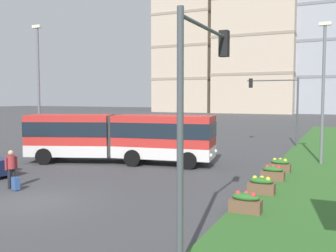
% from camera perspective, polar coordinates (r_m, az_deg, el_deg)
% --- Properties ---
extents(ground_plane, '(260.00, 260.00, 0.00)m').
position_cam_1_polar(ground_plane, '(16.14, -19.78, -10.68)').
color(ground_plane, '#424244').
extents(articulated_bus, '(12.01, 5.40, 3.00)m').
position_cam_1_polar(articulated_bus, '(24.07, -7.20, -1.58)').
color(articulated_bus, red).
rests_on(articulated_bus, ground).
extents(car_maroon_sedan, '(4.57, 2.40, 1.58)m').
position_cam_1_polar(car_maroon_sedan, '(38.65, -1.63, -0.68)').
color(car_maroon_sedan, maroon).
rests_on(car_maroon_sedan, ground).
extents(pedestrian_crossing, '(0.36, 0.56, 1.74)m').
position_cam_1_polar(pedestrian_crossing, '(18.64, -22.35, -5.60)').
color(pedestrian_crossing, black).
rests_on(pedestrian_crossing, ground).
extents(rolling_suitcase, '(0.41, 0.33, 0.97)m').
position_cam_1_polar(rolling_suitcase, '(18.31, -21.77, -7.96)').
color(rolling_suitcase, '#335693').
rests_on(rolling_suitcase, ground).
extents(flower_planter_0, '(1.10, 0.56, 0.74)m').
position_cam_1_polar(flower_planter_0, '(13.93, 11.50, -11.09)').
color(flower_planter_0, brown).
rests_on(flower_planter_0, grass_median).
extents(flower_planter_1, '(1.10, 0.56, 0.74)m').
position_cam_1_polar(flower_planter_1, '(16.65, 13.76, -8.58)').
color(flower_planter_1, brown).
rests_on(flower_planter_1, grass_median).
extents(flower_planter_2, '(1.10, 0.56, 0.74)m').
position_cam_1_polar(flower_planter_2, '(19.41, 15.36, -6.78)').
color(flower_planter_2, brown).
rests_on(flower_planter_2, grass_median).
extents(flower_planter_3, '(1.10, 0.56, 0.74)m').
position_cam_1_polar(flower_planter_3, '(21.66, 16.36, -5.65)').
color(flower_planter_3, brown).
rests_on(flower_planter_3, grass_median).
extents(traffic_light_far_right, '(4.27, 0.28, 5.73)m').
position_cam_1_polar(traffic_light_far_right, '(33.45, 16.32, 3.93)').
color(traffic_light_far_right, '#474C51').
rests_on(traffic_light_far_right, ground).
extents(traffic_light_near_right, '(0.28, 3.88, 6.16)m').
position_cam_1_polar(traffic_light_near_right, '(9.94, 4.61, 4.99)').
color(traffic_light_near_right, '#474C51').
rests_on(traffic_light_near_right, ground).
extents(streetlight_left, '(0.70, 0.28, 9.11)m').
position_cam_1_polar(streetlight_left, '(28.45, -18.75, 5.87)').
color(streetlight_left, slate).
rests_on(streetlight_left, ground).
extents(streetlight_median, '(0.70, 0.28, 8.55)m').
position_cam_1_polar(streetlight_median, '(24.79, 22.15, 5.40)').
color(streetlight_median, slate).
rests_on(streetlight_median, ground).
extents(apartment_tower_west, '(16.79, 16.53, 44.52)m').
position_cam_1_polar(apartment_tower_west, '(113.69, 3.22, 13.48)').
color(apartment_tower_west, '#C6B299').
rests_on(apartment_tower_west, ground).
extents(apartment_tower_westcentre, '(20.79, 17.90, 48.25)m').
position_cam_1_polar(apartment_tower_westcentre, '(108.29, 13.31, 14.84)').
color(apartment_tower_westcentre, '#C6B299').
rests_on(apartment_tower_westcentre, ground).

